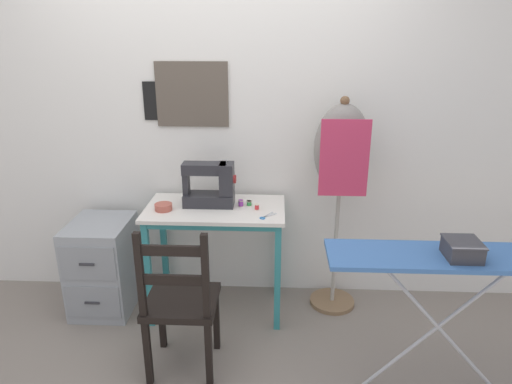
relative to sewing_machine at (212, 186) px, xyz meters
The scene contains 14 objects.
ground_plane 0.96m from the sewing_machine, 85.51° to the right, with size 14.00×14.00×0.00m, color gray.
wall_back 0.46m from the sewing_machine, 85.55° to the left, with size 10.00×0.07×2.55m.
sewing_table 0.26m from the sewing_machine, 64.31° to the right, with size 0.92×0.51×0.78m.
sewing_machine is the anchor object (origin of this frame).
fabric_bowl 0.34m from the sewing_machine, 161.51° to the right, with size 0.11×0.11×0.04m.
scissors 0.43m from the sewing_machine, 27.76° to the right, with size 0.11×0.12×0.01m.
thread_spool_near_machine 0.22m from the sewing_machine, ahead, with size 0.04×0.04×0.04m.
thread_spool_mid_table 0.27m from the sewing_machine, ahead, with size 0.04×0.04×0.03m.
thread_spool_far_edge 0.33m from the sewing_machine, 12.24° to the right, with size 0.03×0.03×0.04m.
wooden_chair 0.82m from the sewing_machine, 98.56° to the right, with size 0.40×0.38×0.93m.
filing_cabinet 0.98m from the sewing_machine, behind, with size 0.40×0.49×0.65m.
dress_form 0.87m from the sewing_machine, ahead, with size 0.36×0.32×1.50m.
ironing_board 1.50m from the sewing_machine, 30.17° to the right, with size 1.21×0.31×0.84m.
storage_box 1.55m from the sewing_machine, 30.25° to the right, with size 0.17×0.18×0.09m.
Camera 1 is at (0.40, -2.54, 1.89)m, focal length 32.00 mm.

